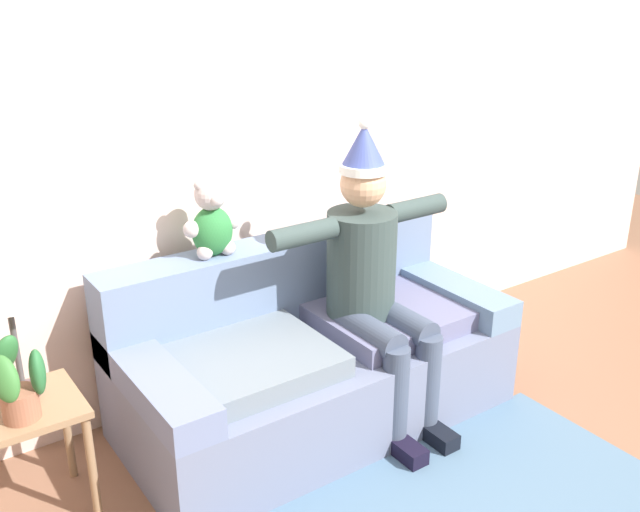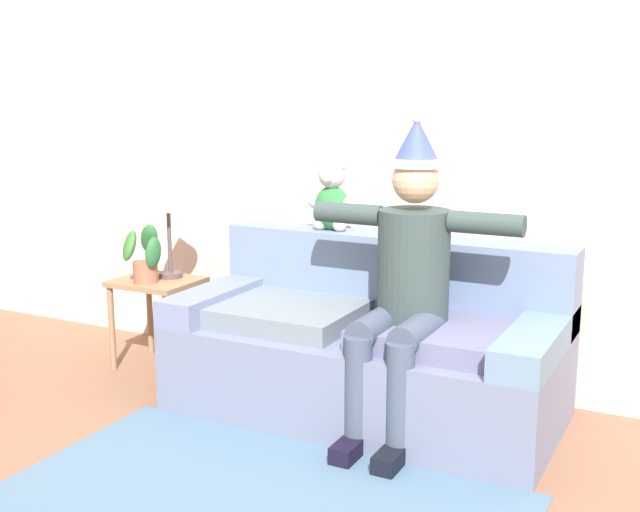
{
  "view_description": "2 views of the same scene",
  "coord_description": "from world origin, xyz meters",
  "px_view_note": "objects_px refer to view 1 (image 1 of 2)",
  "views": [
    {
      "loc": [
        -1.76,
        -1.61,
        2.1
      ],
      "look_at": [
        0.02,
        0.95,
        0.88
      ],
      "focal_mm": 40.19,
      "sensor_mm": 36.0,
      "label": 1
    },
    {
      "loc": [
        1.54,
        -2.5,
        1.57
      ],
      "look_at": [
        -0.16,
        0.78,
        0.82
      ],
      "focal_mm": 44.34,
      "sensor_mm": 36.0,
      "label": 2
    }
  ],
  "objects_px": {
    "side_table": "(22,428)",
    "table_lamp": "(6,290)",
    "potted_plant": "(18,384)",
    "couch": "(310,355)",
    "teddy_bear": "(212,221)",
    "person_seated": "(373,275)"
  },
  "relations": [
    {
      "from": "potted_plant",
      "to": "teddy_bear",
      "type": "bearing_deg",
      "value": 19.44
    },
    {
      "from": "person_seated",
      "to": "teddy_bear",
      "type": "xyz_separation_m",
      "value": [
        -0.61,
        0.45,
        0.27
      ]
    },
    {
      "from": "side_table",
      "to": "potted_plant",
      "type": "bearing_deg",
      "value": -91.39
    },
    {
      "from": "table_lamp",
      "to": "couch",
      "type": "bearing_deg",
      "value": -4.4
    },
    {
      "from": "teddy_bear",
      "to": "table_lamp",
      "type": "height_order",
      "value": "teddy_bear"
    },
    {
      "from": "couch",
      "to": "table_lamp",
      "type": "xyz_separation_m",
      "value": [
        -1.32,
        0.1,
        0.66
      ]
    },
    {
      "from": "side_table",
      "to": "potted_plant",
      "type": "xyz_separation_m",
      "value": [
        -0.0,
        -0.09,
        0.25
      ]
    },
    {
      "from": "person_seated",
      "to": "teddy_bear",
      "type": "height_order",
      "value": "person_seated"
    },
    {
      "from": "person_seated",
      "to": "table_lamp",
      "type": "xyz_separation_m",
      "value": [
        -1.58,
        0.27,
        0.22
      ]
    },
    {
      "from": "table_lamp",
      "to": "potted_plant",
      "type": "xyz_separation_m",
      "value": [
        -0.04,
        -0.17,
        -0.31
      ]
    },
    {
      "from": "couch",
      "to": "potted_plant",
      "type": "distance_m",
      "value": 1.41
    },
    {
      "from": "couch",
      "to": "potted_plant",
      "type": "relative_size",
      "value": 5.44
    },
    {
      "from": "table_lamp",
      "to": "potted_plant",
      "type": "relative_size",
      "value": 1.65
    },
    {
      "from": "table_lamp",
      "to": "potted_plant",
      "type": "bearing_deg",
      "value": -104.32
    },
    {
      "from": "couch",
      "to": "side_table",
      "type": "height_order",
      "value": "couch"
    },
    {
      "from": "person_seated",
      "to": "potted_plant",
      "type": "relative_size",
      "value": 4.31
    },
    {
      "from": "side_table",
      "to": "table_lamp",
      "type": "height_order",
      "value": "table_lamp"
    },
    {
      "from": "couch",
      "to": "potted_plant",
      "type": "height_order",
      "value": "potted_plant"
    },
    {
      "from": "couch",
      "to": "teddy_bear",
      "type": "distance_m",
      "value": 0.84
    },
    {
      "from": "couch",
      "to": "person_seated",
      "type": "bearing_deg",
      "value": -33.75
    },
    {
      "from": "side_table",
      "to": "table_lamp",
      "type": "distance_m",
      "value": 0.56
    },
    {
      "from": "couch",
      "to": "person_seated",
      "type": "height_order",
      "value": "person_seated"
    }
  ]
}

